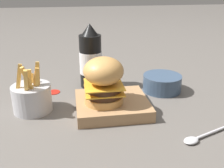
# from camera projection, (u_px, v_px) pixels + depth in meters

# --- Properties ---
(ground_plane) EXTENTS (6.00, 6.00, 0.00)m
(ground_plane) POSITION_uv_depth(u_px,v_px,m) (108.00, 112.00, 0.77)
(ground_plane) COLOR #5B5651
(serving_board) EXTENTS (0.21, 0.19, 0.03)m
(serving_board) POSITION_uv_depth(u_px,v_px,m) (112.00, 105.00, 0.78)
(serving_board) COLOR #A37A51
(serving_board) RESTS_ON ground_plane
(burger) EXTENTS (0.11, 0.11, 0.13)m
(burger) POSITION_uv_depth(u_px,v_px,m) (103.00, 80.00, 0.74)
(burger) COLOR tan
(burger) RESTS_ON serving_board
(ketchup_bottle) EXTENTS (0.08, 0.08, 0.23)m
(ketchup_bottle) POSITION_uv_depth(u_px,v_px,m) (91.00, 59.00, 0.92)
(ketchup_bottle) COLOR black
(ketchup_bottle) RESTS_ON ground_plane
(fries_basket) EXTENTS (0.11, 0.11, 0.15)m
(fries_basket) POSITION_uv_depth(u_px,v_px,m) (32.00, 97.00, 0.77)
(fries_basket) COLOR #B7B7BC
(fries_basket) RESTS_ON ground_plane
(side_bowl) EXTENTS (0.13, 0.13, 0.06)m
(side_bowl) POSITION_uv_depth(u_px,v_px,m) (162.00, 83.00, 0.91)
(side_bowl) COLOR #384C66
(side_bowl) RESTS_ON ground_plane
(spoon) EXTENTS (0.14, 0.07, 0.01)m
(spoon) POSITION_uv_depth(u_px,v_px,m) (197.00, 138.00, 0.64)
(spoon) COLOR silver
(spoon) RESTS_ON ground_plane
(ketchup_puddle) EXTENTS (0.04, 0.04, 0.00)m
(ketchup_puddle) POSITION_uv_depth(u_px,v_px,m) (54.00, 92.00, 0.90)
(ketchup_puddle) COLOR #B21E14
(ketchup_puddle) RESTS_ON ground_plane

